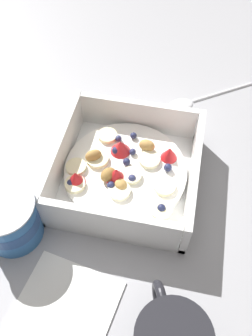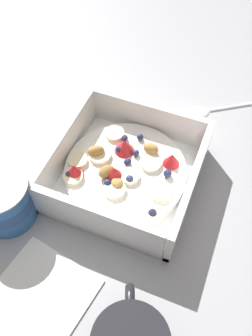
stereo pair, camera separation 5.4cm
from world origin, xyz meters
name	(u,v)px [view 1 (the left image)]	position (x,y,z in m)	size (l,w,h in m)	color
ground_plane	(125,182)	(0.00, 0.00, 0.00)	(2.40, 2.40, 0.00)	#9E9EA3
fruit_bowl	(125,171)	(0.01, 0.00, 0.02)	(0.21, 0.21, 0.07)	white
spoon	(194,100)	(0.20, -0.09, 0.00)	(0.11, 0.15, 0.01)	silver
yogurt_cup	(9,219)	(-0.11, 0.13, 0.04)	(0.08, 0.08, 0.08)	#3370B7
folded_napkin	(63,310)	(-0.20, 0.03, 0.00)	(0.12, 0.12, 0.01)	white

